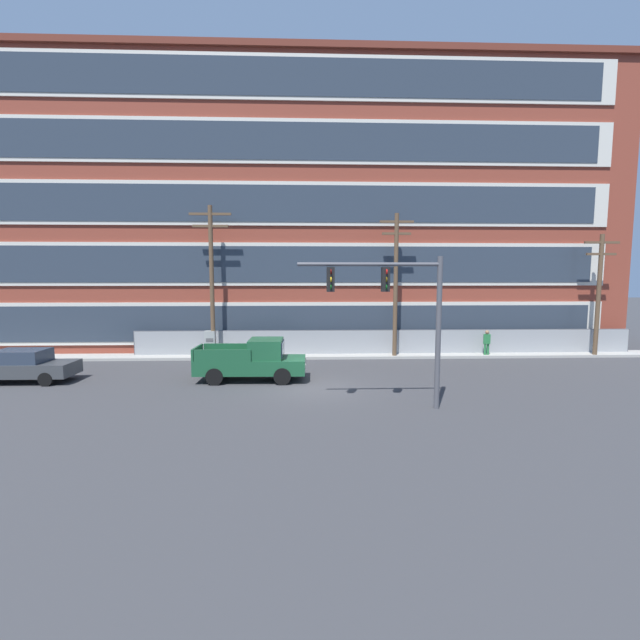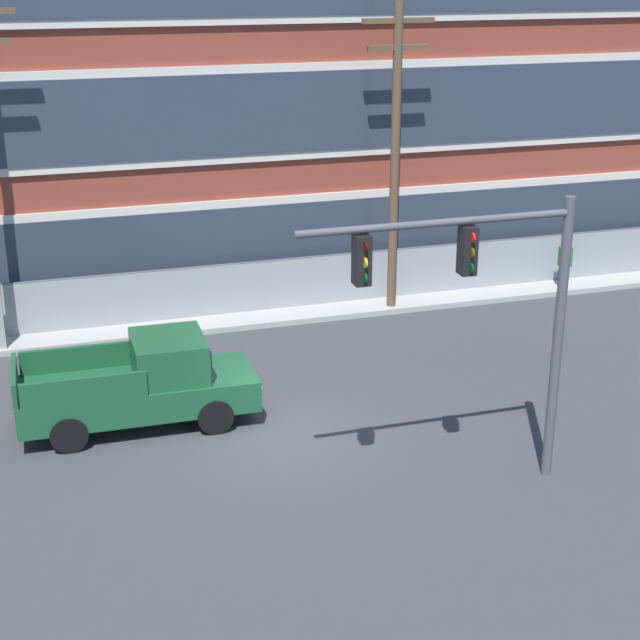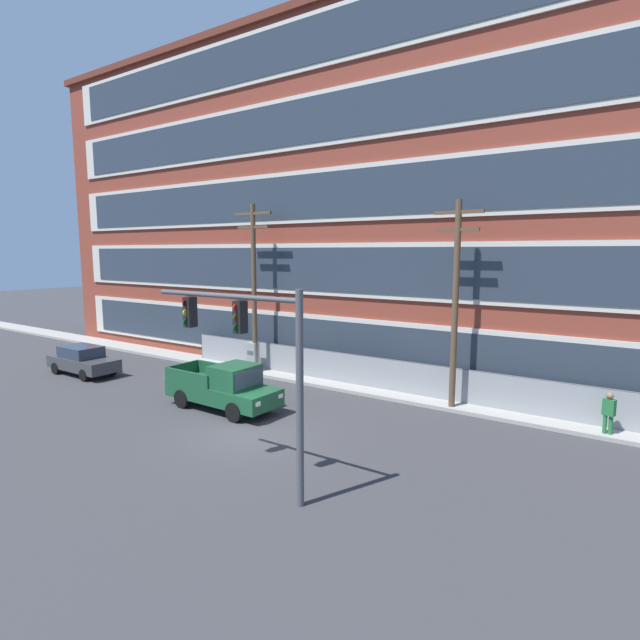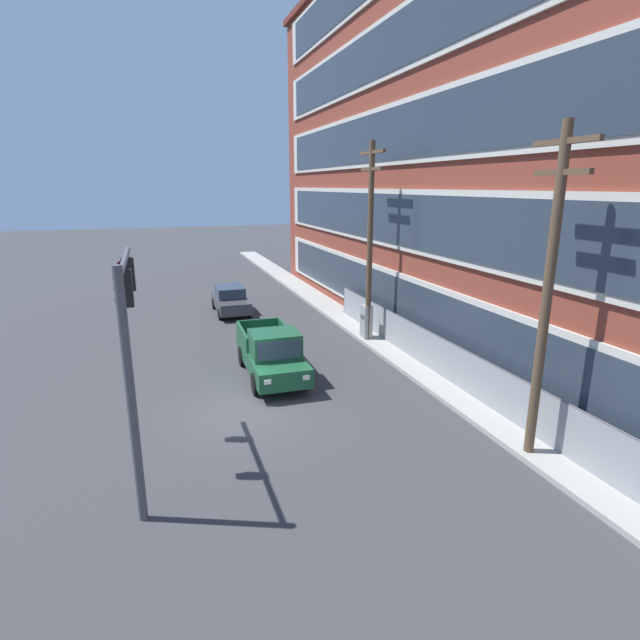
# 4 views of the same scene
# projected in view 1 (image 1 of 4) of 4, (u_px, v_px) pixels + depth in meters

# --- Properties ---
(ground_plane) EXTENTS (160.00, 160.00, 0.00)m
(ground_plane) POSITION_uv_depth(u_px,v_px,m) (314.00, 388.00, 19.24)
(ground_plane) COLOR #38383A
(sidewalk_building_side) EXTENTS (80.00, 1.68, 0.16)m
(sidewalk_building_side) POSITION_uv_depth(u_px,v_px,m) (311.00, 356.00, 26.60)
(sidewalk_building_side) COLOR #9E9B93
(sidewalk_building_side) RESTS_ON ground
(brick_mill_building) EXTENTS (45.89, 9.10, 18.99)m
(brick_mill_building) POSITION_uv_depth(u_px,v_px,m) (282.00, 213.00, 30.64)
(brick_mill_building) COLOR brown
(brick_mill_building) RESTS_ON ground
(chain_link_fence) EXTENTS (31.46, 0.06, 1.66)m
(chain_link_fence) POSITION_uv_depth(u_px,v_px,m) (386.00, 343.00, 26.97)
(chain_link_fence) COLOR gray
(chain_link_fence) RESTS_ON ground
(traffic_signal_mast) EXTENTS (5.36, 0.43, 5.75)m
(traffic_signal_mast) POSITION_uv_depth(u_px,v_px,m) (398.00, 301.00, 15.80)
(traffic_signal_mast) COLOR #4C4C51
(traffic_signal_mast) RESTS_ON ground
(pickup_truck_dark_green) EXTENTS (5.30, 2.10, 2.01)m
(pickup_truck_dark_green) POSITION_uv_depth(u_px,v_px,m) (254.00, 361.00, 20.58)
(pickup_truck_dark_green) COLOR #194C2D
(pickup_truck_dark_green) RESTS_ON ground
(sedan_dark_grey) EXTENTS (4.42, 1.84, 1.56)m
(sedan_dark_grey) POSITION_uv_depth(u_px,v_px,m) (25.00, 366.00, 20.24)
(sedan_dark_grey) COLOR #383A3D
(sedan_dark_grey) RESTS_ON ground
(utility_pole_near_corner) EXTENTS (2.45, 0.26, 9.15)m
(utility_pole_near_corner) POSITION_uv_depth(u_px,v_px,m) (212.00, 276.00, 25.41)
(utility_pole_near_corner) COLOR brown
(utility_pole_near_corner) RESTS_ON ground
(utility_pole_midblock) EXTENTS (2.04, 0.26, 8.75)m
(utility_pole_midblock) POSITION_uv_depth(u_px,v_px,m) (396.00, 280.00, 25.84)
(utility_pole_midblock) COLOR brown
(utility_pole_midblock) RESTS_ON ground
(utility_pole_far_east) EXTENTS (2.15, 0.26, 7.56)m
(utility_pole_far_east) POSITION_uv_depth(u_px,v_px,m) (599.00, 290.00, 26.21)
(utility_pole_far_east) COLOR brown
(utility_pole_far_east) RESTS_ON ground
(electrical_cabinet) EXTENTS (0.61, 0.43, 1.74)m
(electrical_cabinet) POSITION_uv_depth(u_px,v_px,m) (210.00, 345.00, 25.83)
(electrical_cabinet) COLOR #939993
(electrical_cabinet) RESTS_ON ground
(pedestrian_near_cabinet) EXTENTS (0.46, 0.35, 1.69)m
(pedestrian_near_cabinet) POSITION_uv_depth(u_px,v_px,m) (487.00, 342.00, 26.45)
(pedestrian_near_cabinet) COLOR #236B38
(pedestrian_near_cabinet) RESTS_ON ground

